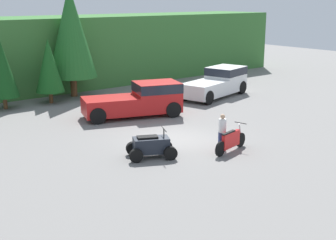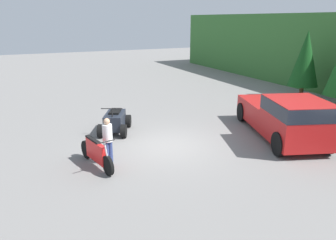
{
  "view_description": "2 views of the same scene",
  "coord_description": "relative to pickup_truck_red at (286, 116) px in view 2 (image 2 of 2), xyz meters",
  "views": [
    {
      "loc": [
        -13.61,
        -16.32,
        6.51
      ],
      "look_at": [
        -0.29,
        0.18,
        0.95
      ],
      "focal_mm": 50.0,
      "sensor_mm": 36.0,
      "label": 1
    },
    {
      "loc": [
        10.91,
        -5.02,
        4.78
      ],
      "look_at": [
        -0.29,
        0.18,
        0.95
      ],
      "focal_mm": 35.0,
      "sensor_mm": 36.0,
      "label": 2
    }
  ],
  "objects": [
    {
      "name": "ground_plane",
      "position": [
        -1.38,
        -4.69,
        -1.0
      ],
      "size": [
        80.0,
        80.0,
        0.0
      ],
      "primitive_type": "plane",
      "color": "slate"
    },
    {
      "name": "tree_left",
      "position": [
        -5.36,
        6.55,
        1.43
      ],
      "size": [
        1.82,
        1.82,
        4.13
      ],
      "color": "brown",
      "rests_on": "ground_plane"
    },
    {
      "name": "pickup_truck_red",
      "position": [
        0.0,
        0.0,
        0.0
      ],
      "size": [
        5.79,
        3.69,
        1.89
      ],
      "rotation": [
        0.0,
        0.0,
        -0.33
      ],
      "color": "red",
      "rests_on": "ground_plane"
    },
    {
      "name": "dirt_bike",
      "position": [
        -0.67,
        -7.62,
        -0.53
      ],
      "size": [
        2.3,
        0.76,
        1.14
      ],
      "rotation": [
        0.0,
        0.0,
        0.21
      ],
      "color": "black",
      "rests_on": "ground_plane"
    },
    {
      "name": "quad_atv",
      "position": [
        -3.83,
        -6.06,
        -0.52
      ],
      "size": [
        2.32,
        1.94,
        1.23
      ],
      "rotation": [
        0.0,
        0.0,
        -0.46
      ],
      "color": "black",
      "rests_on": "ground_plane"
    },
    {
      "name": "rider_person",
      "position": [
        -0.77,
        -7.18,
        -0.12
      ],
      "size": [
        0.46,
        0.46,
        1.61
      ],
      "rotation": [
        0.0,
        0.0,
        0.55
      ],
      "color": "navy",
      "rests_on": "ground_plane"
    }
  ]
}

